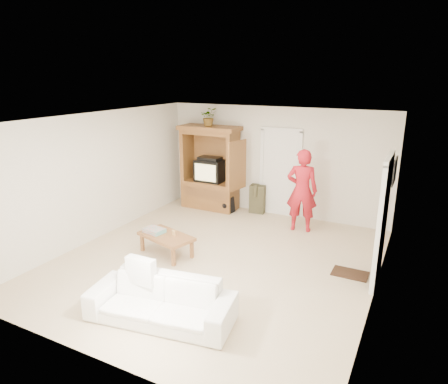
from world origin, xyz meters
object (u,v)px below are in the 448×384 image
object	(u,v)px
man	(302,191)
sofa	(161,301)
armoire	(211,173)
coffee_table	(166,237)

from	to	relation	value
man	sofa	distance (m)	4.27
armoire	coffee_table	distance (m)	2.96
man	coffee_table	size ratio (longest dim) A/B	1.53
sofa	coffee_table	distance (m)	2.13
armoire	man	size ratio (longest dim) A/B	1.15
armoire	sofa	distance (m)	5.00
armoire	sofa	world-z (taller)	armoire
armoire	sofa	size ratio (longest dim) A/B	1.03
sofa	coffee_table	xyz separation A→B (m)	(-1.16, 1.79, 0.05)
armoire	coffee_table	xyz separation A→B (m)	(0.60, -2.85, -0.56)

